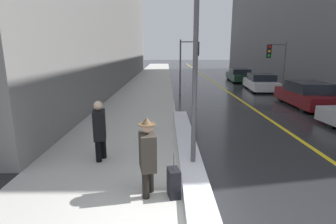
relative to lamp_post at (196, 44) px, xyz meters
name	(u,v)px	position (x,y,z in m)	size (l,w,h in m)	color
sidewalk_slab	(145,91)	(-2.22, 12.70, -3.05)	(4.00, 80.00, 0.01)	#B2AFA8
road_centre_stripe	(227,91)	(3.78, 12.70, -3.05)	(0.16, 80.00, 0.00)	gold
snow_bank_curb	(187,143)	(-0.05, 1.52, -2.97)	(0.58, 8.06, 0.17)	silver
lamp_post	(196,44)	(0.00, 0.00, 0.00)	(0.28, 0.28, 5.12)	#515156
traffic_light_near	(191,55)	(0.96, 11.66, -0.45)	(1.31, 0.33, 3.60)	#515156
traffic_light_far	(274,57)	(6.78, 12.18, -0.57)	(1.31, 0.33, 3.44)	#515156
pedestrian_with_shoulder_bag	(147,154)	(-1.05, -1.29, -2.15)	(0.39, 0.74, 1.65)	black
pedestrian_nearside	(100,128)	(-2.44, 0.48, -2.15)	(0.41, 0.58, 1.63)	black
parked_car_maroon	(308,95)	(6.77, 7.40, -2.43)	(1.93, 4.33, 1.30)	#600F14
parked_car_white	(261,82)	(6.38, 13.32, -2.48)	(2.17, 4.34, 1.21)	silver
parked_car_dark_green	(239,75)	(6.40, 19.33, -2.48)	(2.11, 4.95, 1.19)	black
rolling_suitcase	(174,183)	(-0.53, -1.36, -2.75)	(0.29, 0.40, 0.95)	black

